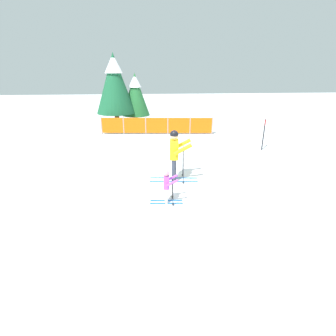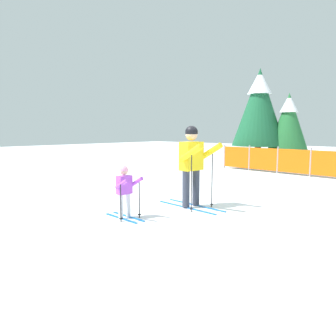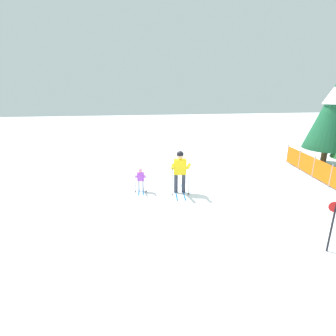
{
  "view_description": "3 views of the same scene",
  "coord_description": "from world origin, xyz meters",
  "px_view_note": "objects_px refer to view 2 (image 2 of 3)",
  "views": [
    {
      "loc": [
        -0.77,
        -8.5,
        3.71
      ],
      "look_at": [
        -0.19,
        -1.24,
        0.87
      ],
      "focal_mm": 28.0,
      "sensor_mm": 36.0,
      "label": 1
    },
    {
      "loc": [
        4.45,
        -5.74,
        1.67
      ],
      "look_at": [
        0.04,
        -0.87,
        0.91
      ],
      "focal_mm": 35.0,
      "sensor_mm": 36.0,
      "label": 2
    },
    {
      "loc": [
        9.98,
        -2.03,
        4.23
      ],
      "look_at": [
        -0.33,
        -0.61,
        0.95
      ],
      "focal_mm": 28.0,
      "sensor_mm": 36.0,
      "label": 3
    }
  ],
  "objects_px": {
    "skier_adult": "(192,159)",
    "conifer_far": "(288,122)",
    "conifer_near": "(259,106)",
    "safety_fence": "(293,161)",
    "skier_child": "(125,188)"
  },
  "relations": [
    {
      "from": "skier_adult",
      "to": "conifer_far",
      "type": "relative_size",
      "value": 0.53
    },
    {
      "from": "skier_adult",
      "to": "skier_child",
      "type": "relative_size",
      "value": 1.75
    },
    {
      "from": "skier_child",
      "to": "safety_fence",
      "type": "bearing_deg",
      "value": 93.07
    },
    {
      "from": "skier_child",
      "to": "conifer_near",
      "type": "distance_m",
      "value": 10.69
    },
    {
      "from": "conifer_near",
      "to": "safety_fence",
      "type": "bearing_deg",
      "value": -38.99
    },
    {
      "from": "skier_adult",
      "to": "safety_fence",
      "type": "xyz_separation_m",
      "value": [
        -0.36,
        6.61,
        -0.54
      ]
    },
    {
      "from": "safety_fence",
      "to": "conifer_far",
      "type": "bearing_deg",
      "value": 116.95
    },
    {
      "from": "skier_adult",
      "to": "conifer_near",
      "type": "distance_m",
      "value": 9.21
    },
    {
      "from": "skier_child",
      "to": "conifer_near",
      "type": "height_order",
      "value": "conifer_near"
    },
    {
      "from": "skier_child",
      "to": "conifer_far",
      "type": "distance_m",
      "value": 10.82
    },
    {
      "from": "skier_adult",
      "to": "conifer_far",
      "type": "distance_m",
      "value": 9.27
    },
    {
      "from": "skier_adult",
      "to": "skier_child",
      "type": "distance_m",
      "value": 1.69
    },
    {
      "from": "skier_child",
      "to": "safety_fence",
      "type": "relative_size",
      "value": 0.16
    },
    {
      "from": "skier_child",
      "to": "skier_adult",
      "type": "bearing_deg",
      "value": 79.53
    },
    {
      "from": "safety_fence",
      "to": "conifer_near",
      "type": "distance_m",
      "value": 3.88
    }
  ]
}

